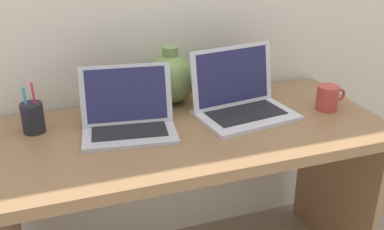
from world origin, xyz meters
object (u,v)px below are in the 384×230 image
at_px(laptop_left, 128,115).
at_px(pen_cup, 33,117).
at_px(laptop_right, 240,97).
at_px(coffee_mug, 328,98).
at_px(green_vase, 171,78).

height_order(laptop_left, pen_cup, laptop_left).
height_order(laptop_left, laptop_right, laptop_right).
relative_size(laptop_left, coffee_mug, 2.83).
distance_m(laptop_left, green_vase, 0.30).
bearing_deg(pen_cup, coffee_mug, -8.87).
distance_m(laptop_right, pen_cup, 0.75).
bearing_deg(coffee_mug, pen_cup, 171.13).
relative_size(green_vase, pen_cup, 1.23).
height_order(green_vase, coffee_mug, green_vase).
height_order(laptop_left, coffee_mug, laptop_left).
relative_size(laptop_right, green_vase, 1.66).
xyz_separation_m(laptop_right, pen_cup, (-0.75, 0.09, -0.01)).
bearing_deg(laptop_left, green_vase, 42.52).
xyz_separation_m(laptop_right, coffee_mug, (0.34, -0.08, -0.02)).
bearing_deg(pen_cup, laptop_right, -6.51).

